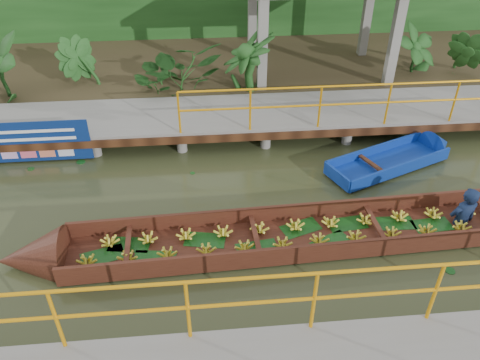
{
  "coord_description": "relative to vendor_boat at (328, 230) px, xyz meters",
  "views": [
    {
      "loc": [
        -0.5,
        -6.93,
        5.82
      ],
      "look_at": [
        0.18,
        0.5,
        0.6
      ],
      "focal_mm": 35.0,
      "sensor_mm": 36.0,
      "label": 1
    }
  ],
  "objects": [
    {
      "name": "ground",
      "position": [
        -1.68,
        0.67,
        -0.2
      ],
      "size": [
        80.0,
        80.0,
        0.0
      ],
      "primitive_type": "plane",
      "color": "#2E361B",
      "rests_on": "ground"
    },
    {
      "name": "land_strip",
      "position": [
        -1.68,
        8.17,
        0.02
      ],
      "size": [
        30.0,
        8.0,
        0.45
      ],
      "primitive_type": "cube",
      "color": "#332819",
      "rests_on": "ground"
    },
    {
      "name": "far_dock",
      "position": [
        -1.66,
        4.1,
        0.28
      ],
      "size": [
        16.0,
        2.06,
        1.66
      ],
      "color": "gray",
      "rests_on": "ground"
    },
    {
      "name": "vendor_boat",
      "position": [
        0.0,
        0.0,
        0.0
      ],
      "size": [
        11.12,
        1.53,
        2.06
      ],
      "rotation": [
        0.0,
        0.0,
        0.04
      ],
      "color": "#36170E",
      "rests_on": "ground"
    },
    {
      "name": "moored_blue_boat",
      "position": [
        2.65,
        2.52,
        -0.06
      ],
      "size": [
        3.39,
        2.07,
        0.79
      ],
      "rotation": [
        0.0,
        0.0,
        0.4
      ],
      "color": "navy",
      "rests_on": "ground"
    },
    {
      "name": "blue_banner",
      "position": [
        -6.29,
        3.15,
        0.35
      ],
      "size": [
        3.17,
        0.04,
        0.99
      ],
      "color": "navy",
      "rests_on": "ground"
    },
    {
      "name": "tropical_plants",
      "position": [
        -1.09,
        5.97,
        0.92
      ],
      "size": [
        14.08,
        1.08,
        1.35
      ],
      "color": "#163C13",
      "rests_on": "ground"
    }
  ]
}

